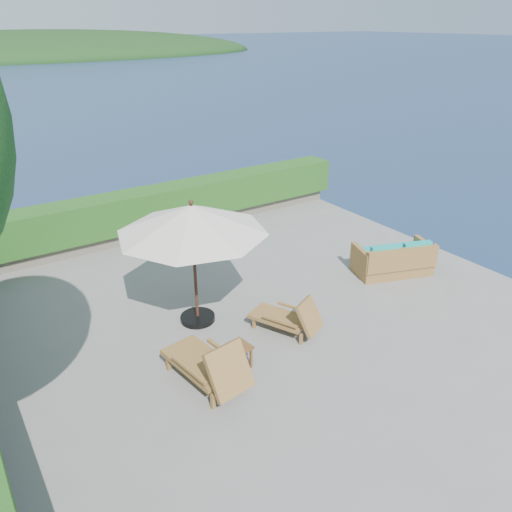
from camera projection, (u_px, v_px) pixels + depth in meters
ground at (266, 321)px, 10.34m from camera, size 12.00×12.00×0.00m
foundation at (265, 380)px, 11.01m from camera, size 12.00×12.00×3.00m
ocean at (264, 430)px, 11.63m from camera, size 600.00×600.00×0.00m
offshore_island at (36, 56)px, 129.10m from camera, size 126.00×57.60×12.60m
planter_wall_far at (155, 228)px, 14.46m from camera, size 12.00×0.60×0.36m
hedge_far at (153, 206)px, 14.17m from camera, size 12.40×0.90×1.00m
patio_umbrella at (192, 220)px, 9.41m from camera, size 3.29×3.29×2.64m
lounge_left at (209, 365)px, 8.35m from camera, size 0.95×1.83×1.01m
lounge_right at (289, 317)px, 9.83m from camera, size 1.12×1.53×0.82m
side_table at (238, 350)px, 8.83m from camera, size 0.47×0.47×0.45m
wicker_loveseat at (394, 260)px, 12.13m from camera, size 2.04×1.49×0.90m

